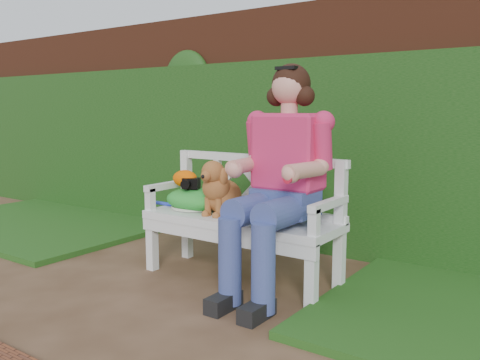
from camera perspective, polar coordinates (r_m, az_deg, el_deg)
The scene contains 11 objects.
ground at distance 3.66m, azimuth -11.02°, elevation -12.36°, with size 60.00×60.00×0.00m, color #432C1B.
brick_wall at distance 4.94m, azimuth 4.77°, elevation 6.05°, with size 10.00×0.30×2.20m, color #602C19.
ivy_hedge at distance 4.77m, azimuth 3.40°, elevation 2.99°, with size 10.00×0.18×1.70m, color #2B521E.
grass_left at distance 6.01m, azimuth -20.81°, elevation -4.45°, with size 2.60×2.00×0.05m, color #1B5713.
garden_bench at distance 3.80m, azimuth -0.00°, elevation -7.63°, with size 1.58×0.60×0.48m, color white, non-canonical shape.
seated_woman at distance 3.47m, azimuth 4.99°, elevation 0.48°, with size 0.69×0.92×1.62m, color #F94C59, non-canonical shape.
dog at distance 3.79m, azimuth -2.11°, elevation -0.75°, with size 0.28×0.38×0.42m, color #AA7842, non-canonical shape.
tennis_racket at distance 4.04m, azimuth -5.92°, elevation -3.04°, with size 0.63×0.26×0.03m, color silver, non-canonical shape.
green_bag at distance 4.00m, azimuth -5.01°, elevation -2.09°, with size 0.50×0.39×0.17m, color green, non-canonical shape.
camera_item at distance 3.95m, azimuth -5.49°, elevation -0.35°, with size 0.12×0.09×0.08m, color black.
baseball_glove at distance 4.03m, azimuth -6.19°, elevation 0.16°, with size 0.21×0.16×0.14m, color #E75800.
Camera 1 is at (2.50, -2.36, 1.26)m, focal length 38.00 mm.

